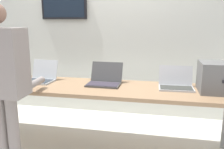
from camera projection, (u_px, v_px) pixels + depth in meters
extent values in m
cube|color=beige|center=(90.00, 146.00, 2.86)|extent=(8.00, 8.00, 0.04)
cube|color=silver|center=(109.00, 29.00, 3.65)|extent=(8.00, 0.06, 2.69)
cube|color=black|center=(64.00, 5.00, 3.65)|extent=(0.72, 0.05, 0.43)
cube|color=black|center=(64.00, 5.00, 3.64)|extent=(0.66, 0.02, 0.37)
cube|color=#8F6F4F|center=(89.00, 87.00, 2.70)|extent=(3.30, 0.70, 0.04)
cube|color=#5D5D5B|center=(220.00, 77.00, 2.42)|extent=(0.41, 0.35, 0.31)
cube|color=#A9B0B4|center=(39.00, 81.00, 2.85)|extent=(0.36, 0.27, 0.02)
cube|color=#282F36|center=(38.00, 81.00, 2.84)|extent=(0.33, 0.22, 0.00)
cube|color=#A9B0B4|center=(45.00, 69.00, 2.97)|extent=(0.34, 0.11, 0.23)
cube|color=black|center=(45.00, 69.00, 2.97)|extent=(0.31, 0.09, 0.20)
cube|color=#3A3A3B|center=(103.00, 85.00, 2.70)|extent=(0.38, 0.25, 0.02)
cube|color=#312B36|center=(103.00, 84.00, 2.69)|extent=(0.35, 0.20, 0.00)
cube|color=#3A3A3B|center=(107.00, 72.00, 2.83)|extent=(0.38, 0.11, 0.22)
cube|color=#3A407C|center=(107.00, 72.00, 2.84)|extent=(0.35, 0.09, 0.19)
cube|color=#ADB0B3|center=(176.00, 88.00, 2.55)|extent=(0.37, 0.23, 0.02)
cube|color=#333530|center=(176.00, 88.00, 2.54)|extent=(0.34, 0.18, 0.00)
cube|color=#ADB0B3|center=(176.00, 75.00, 2.66)|extent=(0.37, 0.08, 0.21)
cube|color=white|center=(175.00, 75.00, 2.66)|extent=(0.34, 0.06, 0.19)
cylinder|color=gray|center=(2.00, 133.00, 2.30)|extent=(0.11, 0.11, 0.78)
cylinder|color=gray|center=(14.00, 134.00, 2.28)|extent=(0.11, 0.11, 0.78)
cube|color=gray|center=(1.00, 63.00, 2.14)|extent=(0.45, 0.27, 0.62)
cylinder|color=gray|center=(6.00, 82.00, 2.50)|extent=(0.08, 0.32, 0.07)
cylinder|color=gray|center=(35.00, 83.00, 2.45)|extent=(0.08, 0.32, 0.07)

